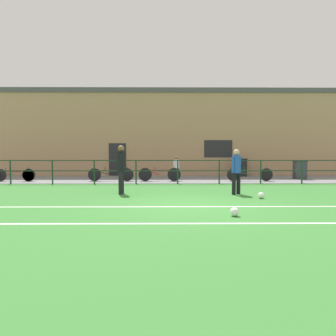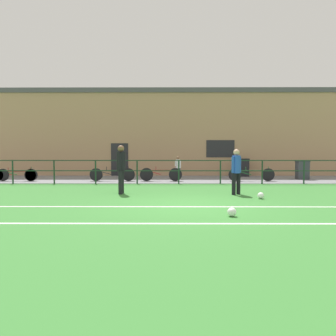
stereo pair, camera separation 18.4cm
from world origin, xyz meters
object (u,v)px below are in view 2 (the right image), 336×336
at_px(soccer_ball_spare, 261,196).
at_px(trash_bin_0, 243,167).
at_px(bicycle_parked_2, 251,174).
at_px(player_goalkeeper, 121,166).
at_px(spectator_child, 178,166).
at_px(bicycle_parked_0, 14,175).
at_px(soccer_ball_match, 232,212).
at_px(player_striker, 236,169).
at_px(trash_bin_1, 302,170).
at_px(bicycle_parked_1, 161,174).
at_px(bicycle_parked_4, 112,174).
at_px(bicycle_parked_3, 17,175).

relative_size(soccer_ball_spare, trash_bin_0, 0.19).
height_order(bicycle_parked_2, trash_bin_0, trash_bin_0).
height_order(player_goalkeeper, spectator_child, player_goalkeeper).
relative_size(player_goalkeeper, trash_bin_0, 1.59).
bearing_deg(bicycle_parked_0, soccer_ball_match, -42.08).
height_order(player_striker, trash_bin_1, player_striker).
bearing_deg(player_goalkeeper, bicycle_parked_1, 166.56).
height_order(soccer_ball_match, spectator_child, spectator_child).
height_order(bicycle_parked_0, trash_bin_1, trash_bin_1).
distance_m(spectator_child, trash_bin_0, 4.50).
relative_size(player_striker, bicycle_parked_4, 0.69).
bearing_deg(trash_bin_1, bicycle_parked_0, -175.76).
distance_m(soccer_ball_spare, bicycle_parked_3, 12.44).
xyz_separation_m(player_goalkeeper, bicycle_parked_2, (6.01, 4.73, -0.64)).
bearing_deg(bicycle_parked_2, trash_bin_1, 20.17).
distance_m(soccer_ball_match, bicycle_parked_0, 12.94).
height_order(bicycle_parked_2, trash_bin_1, trash_bin_1).
xyz_separation_m(player_goalkeeper, bicycle_parked_4, (-1.23, 4.73, -0.64)).
relative_size(spectator_child, trash_bin_1, 1.19).
relative_size(bicycle_parked_1, bicycle_parked_4, 0.93).
relative_size(bicycle_parked_0, bicycle_parked_4, 0.99).
relative_size(trash_bin_0, trash_bin_1, 1.05).
xyz_separation_m(soccer_ball_match, bicycle_parked_1, (-1.93, 8.67, 0.27)).
bearing_deg(bicycle_parked_1, bicycle_parked_3, 180.00).
height_order(soccer_ball_match, bicycle_parked_3, bicycle_parked_3).
distance_m(soccer_ball_match, bicycle_parked_4, 9.76).
bearing_deg(trash_bin_1, trash_bin_0, 143.93).
bearing_deg(bicycle_parked_1, player_goalkeeper, -105.48).
xyz_separation_m(soccer_ball_match, bicycle_parked_0, (-9.60, 8.67, 0.24)).
bearing_deg(bicycle_parked_2, player_striker, -110.75).
height_order(player_goalkeeper, trash_bin_0, player_goalkeeper).
distance_m(soccer_ball_spare, bicycle_parked_0, 12.58).
distance_m(player_goalkeeper, soccer_ball_spare, 4.97).
xyz_separation_m(player_striker, trash_bin_0, (2.19, 8.10, -0.34)).
height_order(bicycle_parked_3, trash_bin_1, trash_bin_1).
height_order(soccer_ball_match, soccer_ball_spare, same).
bearing_deg(bicycle_parked_2, soccer_ball_match, -107.73).
distance_m(player_striker, spectator_child, 6.57).
bearing_deg(player_striker, bicycle_parked_4, -77.22).
distance_m(spectator_child, bicycle_parked_2, 4.04).
height_order(soccer_ball_spare, trash_bin_0, trash_bin_0).
xyz_separation_m(soccer_ball_match, bicycle_parked_3, (-9.44, 8.67, 0.25)).
distance_m(player_striker, bicycle_parked_2, 5.27).
xyz_separation_m(soccer_ball_match, bicycle_parked_2, (2.77, 8.67, 0.26)).
bearing_deg(bicycle_parked_3, soccer_ball_match, -42.57).
relative_size(bicycle_parked_1, trash_bin_0, 1.97).
bearing_deg(player_striker, trash_bin_1, -164.38).
bearing_deg(bicycle_parked_4, trash_bin_1, 6.33).
xyz_separation_m(bicycle_parked_3, bicycle_parked_4, (4.97, 0.00, 0.01)).
relative_size(player_goalkeeper, bicycle_parked_3, 0.83).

